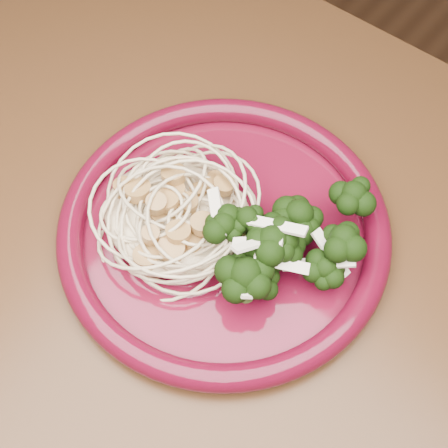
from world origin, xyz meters
TOP-DOWN VIEW (x-y plane):
  - dining_table at (0.00, 0.00)m, footprint 1.20×0.80m
  - dinner_plate at (0.05, 0.06)m, footprint 0.42×0.42m
  - spaghetti_pile at (0.01, 0.04)m, footprint 0.19×0.18m
  - scallop_cluster at (0.01, 0.04)m, footprint 0.16×0.16m
  - broccoli_pile at (0.11, 0.09)m, footprint 0.16×0.19m
  - onion_garnish at (0.11, 0.09)m, footprint 0.11×0.12m

SIDE VIEW (x-z plane):
  - dining_table at x=0.00m, z-range 0.28..1.03m
  - dinner_plate at x=0.05m, z-range 0.75..0.77m
  - spaghetti_pile at x=0.01m, z-range 0.76..0.79m
  - broccoli_pile at x=0.11m, z-range 0.76..0.81m
  - scallop_cluster at x=0.01m, z-range 0.79..0.83m
  - onion_garnish at x=0.11m, z-range 0.79..0.85m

